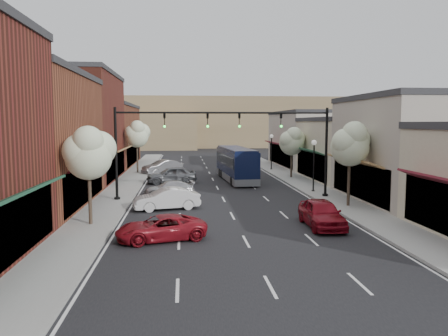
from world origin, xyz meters
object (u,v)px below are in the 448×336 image
object	(u,v)px
tree_right_far	(292,141)
tree_left_far	(137,134)
tree_left_near	(89,152)
parked_car_e	(163,167)
signal_mast_left	(148,139)
lamp_post_near	(314,157)
lamp_post_far	(271,146)
parked_car_b	(166,199)
tree_right_near	(351,143)
parked_car_c	(169,188)
coach_bus	(236,164)
parked_car_d	(171,175)
red_hatchback	(322,213)
parked_car_a	(161,228)
signal_mast_right	(296,139)

from	to	relation	value
tree_right_far	tree_left_far	distance (m)	17.66
tree_left_near	parked_car_e	xyz separation A→B (m)	(2.85, 25.55, -3.43)
tree_left_near	parked_car_e	distance (m)	25.93
signal_mast_left	lamp_post_near	xyz separation A→B (m)	(13.42, 2.50, -1.62)
tree_left_far	lamp_post_far	distance (m)	16.26
tree_left_far	parked_car_e	world-z (taller)	tree_left_far
signal_mast_left	parked_car_b	world-z (taller)	signal_mast_left
tree_right_far	tree_left_far	bearing A→B (deg)	160.13
tree_right_far	tree_left_near	world-z (taller)	tree_left_near
tree_right_near	parked_car_b	xyz separation A→B (m)	(-12.55, 0.54, -3.72)
tree_left_near	parked_car_c	xyz separation A→B (m)	(4.05, 10.22, -3.63)
coach_bus	tree_left_near	bearing A→B (deg)	-123.18
tree_left_far	parked_car_d	size ratio (longest dim) A/B	1.28
tree_right_far	lamp_post_near	size ratio (longest dim) A/B	1.22
tree_left_far	lamp_post_near	xyz separation A→B (m)	(16.05, -15.44, -1.60)
tree_left_far	red_hatchback	xyz separation A→B (m)	(12.91, -27.34, -3.82)
lamp_post_near	tree_right_near	bearing A→B (deg)	-85.23
lamp_post_far	parked_car_e	size ratio (longest dim) A/B	0.93
signal_mast_left	parked_car_a	xyz separation A→B (m)	(1.42, -11.33, -4.00)
parked_car_d	signal_mast_left	bearing A→B (deg)	-18.39
coach_bus	parked_car_a	bearing A→B (deg)	-110.26
coach_bus	parked_car_c	distance (m)	10.80
coach_bus	parked_car_e	size ratio (longest dim) A/B	2.30
tree_right_far	lamp_post_far	bearing A→B (deg)	93.88
signal_mast_right	tree_right_near	bearing A→B (deg)	-56.09
signal_mast_right	parked_car_a	size ratio (longest dim) A/B	1.83
coach_bus	tree_right_near	bearing A→B (deg)	-71.56
signal_mast_left	red_hatchback	bearing A→B (deg)	-42.44
tree_left_far	parked_car_a	distance (m)	29.82
tree_right_far	tree_left_far	size ratio (longest dim) A/B	0.89
tree_left_far	coach_bus	xyz separation A→B (m)	(10.53, -7.22, -2.86)
coach_bus	parked_car_b	world-z (taller)	coach_bus
signal_mast_right	parked_car_c	world-z (taller)	signal_mast_right
signal_mast_left	coach_bus	xyz separation A→B (m)	(7.90, 10.72, -2.88)
lamp_post_near	tree_left_far	bearing A→B (deg)	136.11
signal_mast_right	signal_mast_left	distance (m)	11.24
lamp_post_far	parked_car_d	bearing A→B (deg)	-138.56
tree_right_far	tree_left_near	xyz separation A→B (m)	(-16.60, -20.00, 0.23)
coach_bus	red_hatchback	bearing A→B (deg)	-87.16
tree_left_near	red_hatchback	size ratio (longest dim) A/B	1.23
lamp_post_near	parked_car_d	bearing A→B (deg)	150.08
signal_mast_right	parked_car_a	distance (m)	15.52
tree_left_near	red_hatchback	xyz separation A→B (m)	(12.91, -1.34, -3.43)
signal_mast_left	lamp_post_far	bearing A→B (deg)	56.14
tree_left_near	lamp_post_near	xyz separation A→B (m)	(16.05, 10.56, -1.22)
tree_left_near	lamp_post_near	distance (m)	19.25
tree_right_near	tree_left_far	distance (m)	27.56
signal_mast_left	lamp_post_far	xyz separation A→B (m)	(13.42, 20.00, -1.62)
parked_car_b	parked_car_e	size ratio (longest dim) A/B	0.93
signal_mast_right	signal_mast_left	bearing A→B (deg)	180.00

